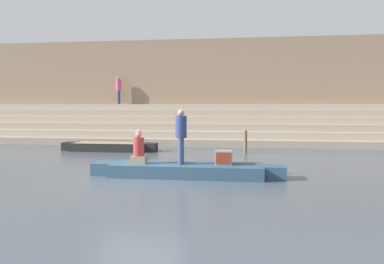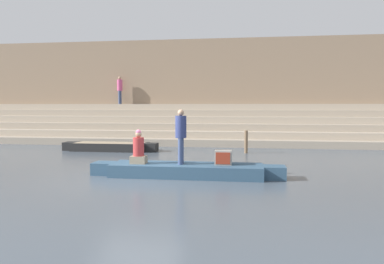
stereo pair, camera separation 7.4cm
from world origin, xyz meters
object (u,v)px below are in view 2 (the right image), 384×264
Objects in this scene: tv_set at (223,157)px; moored_boat_shore at (110,146)px; mooring_post at (246,142)px; rowboat_main at (186,170)px; person_on_steps at (120,88)px; person_rowing at (139,150)px; person_standing at (181,133)px.

tv_set reaches higher than moored_boat_shore.
mooring_post reaches higher than tv_set.
tv_set is at bearing 5.66° from rowboat_main.
person_on_steps is (-8.18, 6.43, 2.79)m from mooring_post.
moored_boat_shore is at bearing 179.85° from mooring_post.
person_rowing is at bearing -56.63° from moored_boat_shore.
person_standing reaches higher than person_rowing.
person_standing is at bearing -47.46° from moored_boat_shore.
rowboat_main is at bearing 6.18° from person_rowing.
person_rowing is 2.62m from tv_set.
person_standing is 7.57m from moored_boat_shore.
tv_set is 0.28× the size of person_on_steps.
person_standing is 6.33m from mooring_post.
person_on_steps is at bearing 141.82° from mooring_post.
person_standing is at bearing -108.30° from mooring_post.
person_standing is 0.93× the size of person_on_steps.
person_standing is 0.36× the size of moored_boat_shore.
person_standing is at bearing -154.45° from person_on_steps.
tv_set is 14.62m from person_on_steps.
person_standing is at bearing -167.79° from tv_set.
person_on_steps is (-1.70, 6.41, 3.10)m from moored_boat_shore.
person_standing reaches higher than tv_set.
moored_boat_shore is at bearing 120.38° from person_rowing.
mooring_post is 0.58× the size of person_on_steps.
person_on_steps is at bearing 114.00° from person_rowing.
moored_boat_shore reaches higher than rowboat_main.
moored_boat_shore is at bearing 141.20° from tv_set.
tv_set is at bearing -149.61° from person_on_steps.
person_on_steps is at bearing 105.25° from person_standing.
person_on_steps reaches higher than person_standing.
person_rowing is 2.06× the size of tv_set.
rowboat_main is 1.28× the size of moored_boat_shore.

